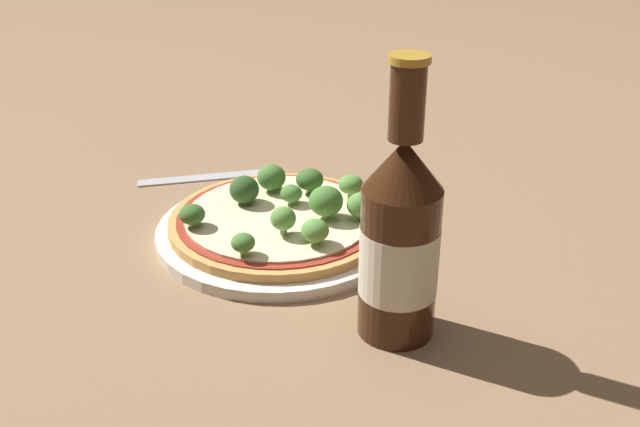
% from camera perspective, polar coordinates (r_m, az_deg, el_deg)
% --- Properties ---
extents(ground_plane, '(3.00, 3.00, 0.00)m').
position_cam_1_polar(ground_plane, '(0.81, -3.26, -1.24)').
color(ground_plane, '#846647').
extents(plate, '(0.26, 0.26, 0.01)m').
position_cam_1_polar(plate, '(0.80, -3.16, -1.37)').
color(plate, silver).
rests_on(plate, ground_plane).
extents(pizza, '(0.23, 0.23, 0.01)m').
position_cam_1_polar(pizza, '(0.79, -3.13, -0.49)').
color(pizza, tan).
rests_on(pizza, plate).
extents(broccoli_floret_0, '(0.03, 0.03, 0.03)m').
position_cam_1_polar(broccoli_floret_0, '(0.84, -3.72, 2.77)').
color(broccoli_floret_0, '#89A866').
rests_on(broccoli_floret_0, pizza).
extents(broccoli_floret_1, '(0.03, 0.03, 0.03)m').
position_cam_1_polar(broccoli_floret_1, '(0.72, -0.38, -1.32)').
color(broccoli_floret_1, '#89A866').
rests_on(broccoli_floret_1, pizza).
extents(broccoli_floret_2, '(0.02, 0.02, 0.02)m').
position_cam_1_polar(broccoli_floret_2, '(0.71, -5.88, -2.24)').
color(broccoli_floret_2, '#89A866').
rests_on(broccoli_floret_2, pizza).
extents(broccoli_floret_3, '(0.03, 0.03, 0.02)m').
position_cam_1_polar(broccoli_floret_3, '(0.77, -9.73, -0.08)').
color(broccoli_floret_3, '#89A866').
rests_on(broccoli_floret_3, pizza).
extents(broccoli_floret_4, '(0.03, 0.03, 0.03)m').
position_cam_1_polar(broccoli_floret_4, '(0.74, -2.82, -0.40)').
color(broccoli_floret_4, '#89A866').
rests_on(broccoli_floret_4, pizza).
extents(broccoli_floret_5, '(0.02, 0.02, 0.02)m').
position_cam_1_polar(broccoli_floret_5, '(0.80, -2.03, 1.42)').
color(broccoli_floret_5, '#89A866').
rests_on(broccoli_floret_5, pizza).
extents(broccoli_floret_6, '(0.03, 0.03, 0.03)m').
position_cam_1_polar(broccoli_floret_6, '(0.81, -5.79, 1.83)').
color(broccoli_floret_6, '#89A866').
rests_on(broccoli_floret_6, pizza).
extents(broccoli_floret_7, '(0.04, 0.04, 0.04)m').
position_cam_1_polar(broccoli_floret_7, '(0.77, 0.46, 0.94)').
color(broccoli_floret_7, '#89A866').
rests_on(broccoli_floret_7, pizza).
extents(broccoli_floret_8, '(0.03, 0.03, 0.03)m').
position_cam_1_polar(broccoli_floret_8, '(0.83, -0.79, 2.61)').
color(broccoli_floret_8, '#89A866').
rests_on(broccoli_floret_8, pizza).
extents(broccoli_floret_9, '(0.03, 0.03, 0.03)m').
position_cam_1_polar(broccoli_floret_9, '(0.77, 3.10, 0.63)').
color(broccoli_floret_9, '#89A866').
rests_on(broccoli_floret_9, pizza).
extents(broccoli_floret_10, '(0.03, 0.03, 0.03)m').
position_cam_1_polar(broccoli_floret_10, '(0.82, 2.37, 2.21)').
color(broccoli_floret_10, '#89A866').
rests_on(broccoli_floret_10, pizza).
extents(beer_bottle, '(0.07, 0.07, 0.24)m').
position_cam_1_polar(beer_bottle, '(0.61, 6.10, -1.95)').
color(beer_bottle, '#381E0F').
rests_on(beer_bottle, ground_plane).
extents(fork, '(0.09, 0.17, 0.00)m').
position_cam_1_polar(fork, '(0.95, -8.48, 2.80)').
color(fork, '#B2B2B7').
rests_on(fork, ground_plane).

